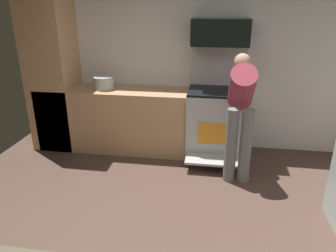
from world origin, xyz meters
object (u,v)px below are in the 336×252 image
object	(u,v)px
oven_range	(215,121)
microwave	(220,32)
person_cook	(240,108)
stock_pot	(104,83)

from	to	relation	value
oven_range	microwave	distance (m)	1.18
oven_range	microwave	bearing A→B (deg)	90.00
person_cook	microwave	bearing A→B (deg)	113.48
microwave	person_cook	size ratio (longest dim) A/B	0.50
microwave	stock_pot	distance (m)	1.74
oven_range	stock_pot	distance (m)	1.66
stock_pot	oven_range	bearing A→B (deg)	-0.44
person_cook	stock_pot	bearing A→B (deg)	163.07
oven_range	stock_pot	world-z (taller)	oven_range
oven_range	person_cook	bearing A→B (deg)	-63.14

